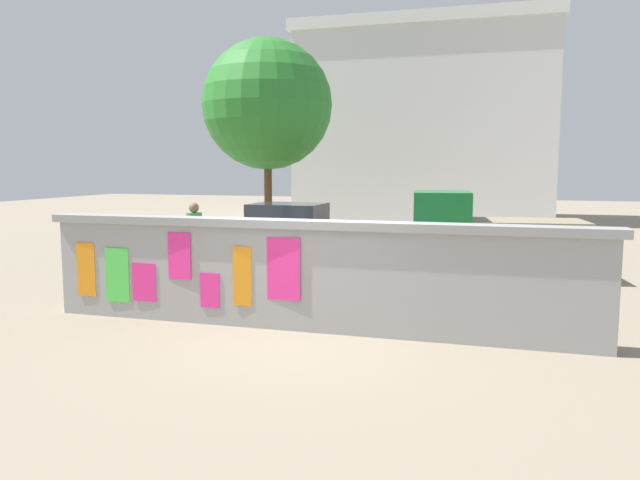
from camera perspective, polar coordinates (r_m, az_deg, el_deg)
ground at (r=16.88m, az=7.18°, el=-1.40°), size 60.00×60.00×0.00m
poster_wall at (r=9.05m, az=-1.24°, el=-3.14°), size 8.50×0.42×1.62m
auto_rickshaw_truck at (r=13.88m, az=15.18°, el=0.38°), size 3.76×1.96×1.85m
car_parked at (r=16.66m, az=-2.48°, el=1.07°), size 3.80×1.70×1.40m
motorcycle at (r=11.24m, az=-9.21°, el=-3.19°), size 1.90×0.56×0.87m
bicycle_near at (r=10.34m, az=14.80°, el=-4.76°), size 1.71×0.44×0.95m
person_walking at (r=13.64m, az=-11.49°, el=0.74°), size 0.45×0.45×1.62m
tree_roadside at (r=20.85m, az=-4.88°, el=12.30°), size 4.26×4.26×6.54m
building_background at (r=29.28m, az=9.79°, el=10.55°), size 11.32×6.48×8.67m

